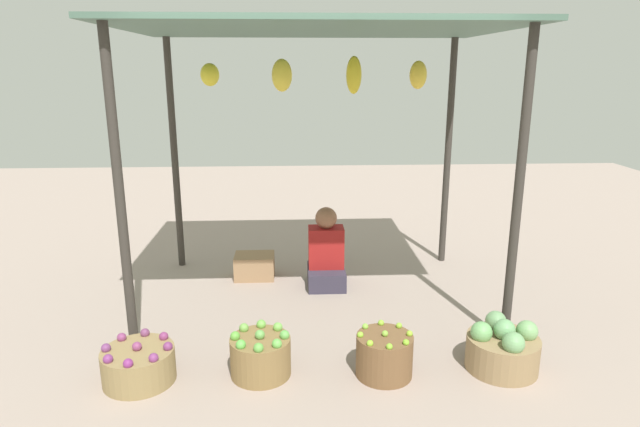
{
  "coord_description": "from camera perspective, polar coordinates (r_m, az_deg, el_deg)",
  "views": [
    {
      "loc": [
        -0.21,
        -4.67,
        2.07
      ],
      "look_at": [
        0.0,
        -0.54,
        0.95
      ],
      "focal_mm": 30.27,
      "sensor_mm": 36.0,
      "label": 1
    }
  ],
  "objects": [
    {
      "name": "ground_plane",
      "position": [
        5.11,
        -0.31,
        -8.75
      ],
      "size": [
        14.0,
        14.0,
        0.0
      ],
      "primitive_type": "plane",
      "color": "#A38F84"
    },
    {
      "name": "market_stall_structure",
      "position": [
        4.68,
        -0.39,
        16.68
      ],
      "size": [
        3.16,
        2.14,
        2.4
      ],
      "color": "#38332D",
      "rests_on": "ground"
    },
    {
      "name": "vendor_person",
      "position": [
        5.27,
        0.65,
        -4.48
      ],
      "size": [
        0.36,
        0.44,
        0.78
      ],
      "color": "#353042",
      "rests_on": "ground"
    },
    {
      "name": "basket_purple_onions",
      "position": [
        4.0,
        -18.62,
        -14.88
      ],
      "size": [
        0.49,
        0.49,
        0.29
      ],
      "color": "#937A4D",
      "rests_on": "ground"
    },
    {
      "name": "basket_green_apples",
      "position": [
        3.88,
        -6.31,
        -14.65
      ],
      "size": [
        0.42,
        0.42,
        0.34
      ],
      "color": "olive",
      "rests_on": "ground"
    },
    {
      "name": "basket_limes",
      "position": [
        3.88,
        6.81,
        -14.63
      ],
      "size": [
        0.39,
        0.39,
        0.33
      ],
      "color": "brown",
      "rests_on": "ground"
    },
    {
      "name": "basket_cabbages",
      "position": [
        4.12,
        18.74,
        -13.34
      ],
      "size": [
        0.5,
        0.5,
        0.38
      ],
      "color": "#967953",
      "rests_on": "ground"
    },
    {
      "name": "wooden_crate_near_vendor",
      "position": [
        5.54,
        -6.93,
        -5.54
      ],
      "size": [
        0.4,
        0.3,
        0.24
      ],
      "primitive_type": "cube",
      "color": "#9F7954",
      "rests_on": "ground"
    }
  ]
}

